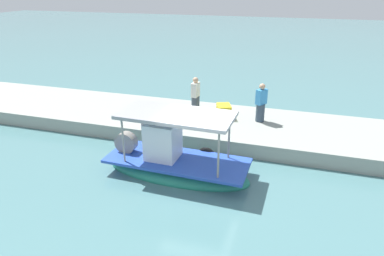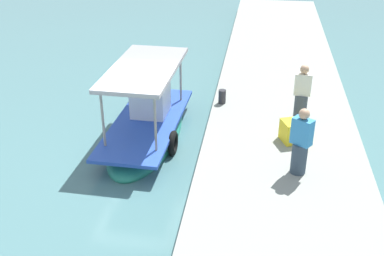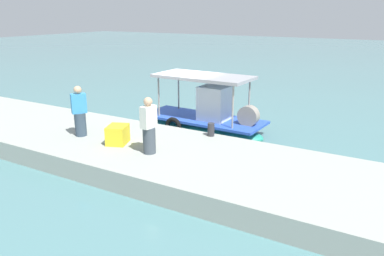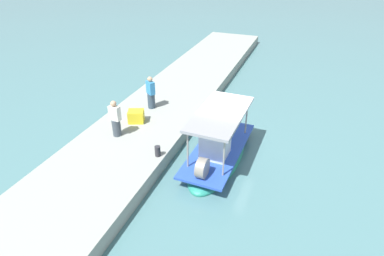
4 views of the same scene
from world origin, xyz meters
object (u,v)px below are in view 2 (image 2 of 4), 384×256
Objects in this scene: fisherman_by_crate at (302,95)px; fisherman_near_bollard at (301,144)px; marker_buoy at (138,57)px; main_fishing_boat at (148,123)px; mooring_bollard at (222,97)px; cargo_crate at (296,131)px.

fisherman_near_bollard is at bearing 176.44° from fisherman_by_crate.
marker_buoy is at bearing 34.55° from fisherman_near_bollard.
main_fishing_boat is at bearing -163.11° from marker_buoy.
mooring_bollard is at bearing -142.59° from marker_buoy.
fisherman_near_bollard reaches higher than mooring_bollard.
main_fishing_boat is 5.13m from fisherman_near_bollard.
cargo_crate is (-1.41, 0.19, -0.48)m from fisherman_by_crate.
mooring_bollard is at bearing 45.13° from cargo_crate.
marker_buoy is (9.46, 6.51, -1.31)m from fisherman_near_bollard.
main_fishing_boat is 7.21× the size of cargo_crate.
mooring_bollard is at bearing -56.83° from main_fishing_boat.
marker_buoy is (5.59, 4.27, -0.75)m from mooring_bollard.
fisherman_by_crate is at bearing -133.69° from marker_buoy.
main_fishing_boat reaches higher than marker_buoy.
fisherman_near_bollard reaches higher than fisherman_by_crate.
mooring_bollard is at bearing 71.48° from fisherman_by_crate.
fisherman_by_crate is 2.62m from mooring_bollard.
fisherman_near_bollard is 2.34× the size of cargo_crate.
fisherman_by_crate is 2.32× the size of cargo_crate.
cargo_crate is 10.20m from marker_buoy.
fisherman_by_crate reaches higher than marker_buoy.
cargo_crate is at bearing -134.87° from mooring_bollard.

